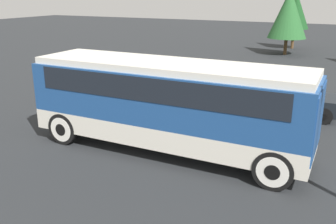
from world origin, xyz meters
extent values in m
plane|color=#26282B|center=(0.00, 0.00, 0.00)|extent=(120.00, 120.00, 0.00)
cube|color=silver|center=(0.00, 0.00, 0.84)|extent=(9.37, 2.50, 0.71)
cube|color=navy|center=(0.00, 0.00, 2.01)|extent=(9.37, 2.50, 1.65)
cube|color=black|center=(0.00, 0.00, 2.42)|extent=(8.25, 2.54, 0.74)
cube|color=silver|center=(0.00, 0.00, 2.95)|extent=(9.19, 2.30, 0.22)
cube|color=navy|center=(4.54, 0.00, 1.78)|extent=(0.36, 2.40, 1.88)
cylinder|color=black|center=(3.78, -1.14, 0.57)|extent=(1.14, 0.28, 1.14)
cylinder|color=silver|center=(3.78, -1.14, 0.57)|extent=(0.89, 0.30, 0.89)
cylinder|color=black|center=(3.78, -1.14, 0.57)|extent=(0.43, 0.32, 0.43)
cylinder|color=black|center=(3.78, 1.14, 0.57)|extent=(1.14, 0.28, 1.14)
cylinder|color=silver|center=(3.78, 1.14, 0.57)|extent=(0.89, 0.30, 0.89)
cylinder|color=black|center=(3.78, 1.14, 0.57)|extent=(0.43, 0.32, 0.43)
cylinder|color=black|center=(-3.60, -1.14, 0.57)|extent=(1.14, 0.28, 1.14)
cylinder|color=silver|center=(-3.60, -1.14, 0.57)|extent=(0.89, 0.30, 0.89)
cylinder|color=black|center=(-3.60, -1.14, 0.57)|extent=(0.43, 0.32, 0.43)
cylinder|color=black|center=(-3.60, 1.14, 0.57)|extent=(1.14, 0.28, 1.14)
cylinder|color=silver|center=(-3.60, 1.14, 0.57)|extent=(0.89, 0.30, 0.89)
cylinder|color=black|center=(-3.60, 1.14, 0.57)|extent=(0.43, 0.32, 0.43)
cube|color=black|center=(2.89, 6.05, 0.60)|extent=(4.35, 1.81, 0.68)
cube|color=black|center=(2.71, 6.05, 1.19)|extent=(2.26, 1.63, 0.50)
cylinder|color=black|center=(4.57, 5.24, 0.35)|extent=(0.71, 0.22, 0.71)
cylinder|color=black|center=(4.57, 5.24, 0.35)|extent=(0.27, 0.26, 0.27)
cylinder|color=black|center=(4.57, 6.87, 0.35)|extent=(0.71, 0.22, 0.71)
cylinder|color=black|center=(4.57, 6.87, 0.35)|extent=(0.27, 0.26, 0.27)
cylinder|color=black|center=(1.21, 5.24, 0.35)|extent=(0.71, 0.22, 0.71)
cylinder|color=black|center=(1.21, 5.24, 0.35)|extent=(0.27, 0.26, 0.27)
cylinder|color=black|center=(1.21, 6.87, 0.35)|extent=(0.71, 0.22, 0.71)
cylinder|color=black|center=(1.21, 6.87, 0.35)|extent=(0.27, 0.26, 0.27)
cube|color=#BCBCC1|center=(-1.66, 5.43, 0.59)|extent=(4.12, 1.82, 0.66)
cube|color=black|center=(-1.82, 5.43, 1.15)|extent=(2.14, 1.64, 0.45)
cylinder|color=black|center=(-0.09, 4.61, 0.35)|extent=(0.70, 0.22, 0.70)
cylinder|color=black|center=(-0.09, 4.61, 0.35)|extent=(0.27, 0.26, 0.27)
cylinder|color=black|center=(-0.09, 6.25, 0.35)|extent=(0.70, 0.22, 0.70)
cylinder|color=black|center=(-0.09, 6.25, 0.35)|extent=(0.27, 0.26, 0.27)
cylinder|color=black|center=(-3.22, 4.61, 0.35)|extent=(0.70, 0.22, 0.70)
cylinder|color=black|center=(-3.22, 4.61, 0.35)|extent=(0.27, 0.26, 0.27)
cylinder|color=black|center=(-3.22, 6.25, 0.35)|extent=(0.70, 0.22, 0.70)
cylinder|color=black|center=(-3.22, 6.25, 0.35)|extent=(0.27, 0.26, 0.27)
cylinder|color=brown|center=(-0.12, 27.31, 0.94)|extent=(0.28, 0.28, 1.88)
cone|color=#19471E|center=(-0.12, 27.31, 3.54)|extent=(2.64, 2.64, 3.32)
cylinder|color=brown|center=(-0.07, 23.13, 0.72)|extent=(0.28, 0.28, 1.43)
cone|color=#28602D|center=(-0.07, 23.13, 3.49)|extent=(3.25, 3.25, 4.12)
camera|label=1|loc=(5.30, -10.68, 5.20)|focal=40.00mm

